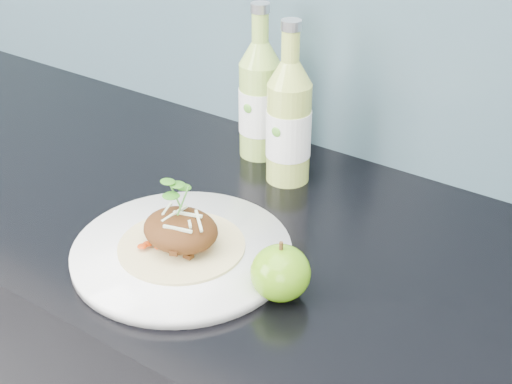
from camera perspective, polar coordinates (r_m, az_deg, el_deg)
dinner_plate at (r=0.97m, az=-5.94°, el=-4.79°), size 0.33×0.33×0.02m
pork_taco at (r=0.95m, az=-6.06°, el=-2.93°), size 0.17×0.17×0.10m
green_apple at (r=0.88m, az=1.97°, el=-6.48°), size 0.08×0.08×0.08m
cider_bottle_left at (r=1.19m, az=0.32°, el=7.36°), size 0.07×0.07×0.26m
cider_bottle_right at (r=1.11m, az=2.64°, el=5.57°), size 0.09×0.09×0.26m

